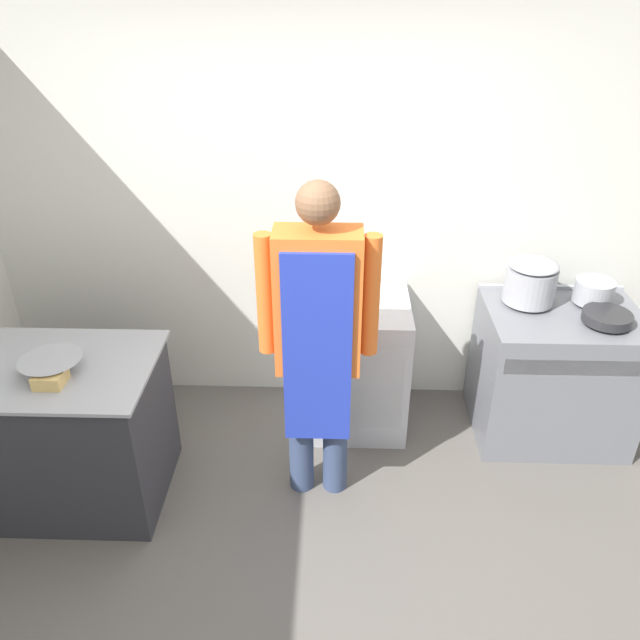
{
  "coord_description": "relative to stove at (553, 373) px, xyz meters",
  "views": [
    {
      "loc": [
        0.16,
        -1.96,
        2.69
      ],
      "look_at": [
        0.07,
        0.94,
        1.01
      ],
      "focal_mm": 35.0,
      "sensor_mm": 36.0,
      "label": 1
    }
  ],
  "objects": [
    {
      "name": "saute_pan",
      "position": [
        0.18,
        -0.12,
        0.48
      ],
      "size": [
        0.28,
        0.28,
        0.06
      ],
      "color": "#262628",
      "rests_on": "stove"
    },
    {
      "name": "sauce_pot",
      "position": [
        0.18,
        0.12,
        0.52
      ],
      "size": [
        0.23,
        0.23,
        0.14
      ],
      "color": "#9EA0A8",
      "rests_on": "stove"
    },
    {
      "name": "wall_back",
      "position": [
        -1.53,
        0.42,
        0.91
      ],
      "size": [
        8.0,
        0.05,
        2.7
      ],
      "color": "silver",
      "rests_on": "ground_plane"
    },
    {
      "name": "mixing_bowl",
      "position": [
        -2.81,
        -0.7,
        0.47
      ],
      "size": [
        0.32,
        0.32,
        0.08
      ],
      "color": "#9EA0A8",
      "rests_on": "prep_counter"
    },
    {
      "name": "stove",
      "position": [
        0.0,
        0.0,
        0.0
      ],
      "size": [
        0.92,
        0.7,
        0.89
      ],
      "color": "slate",
      "rests_on": "ground_plane"
    },
    {
      "name": "person_cook",
      "position": [
        -1.47,
        -0.58,
        0.61
      ],
      "size": [
        0.61,
        0.24,
        1.84
      ],
      "color": "#38476B",
      "rests_on": "ground_plane"
    },
    {
      "name": "fridge_unit",
      "position": [
        -1.22,
        0.06,
        0.0
      ],
      "size": [
        0.59,
        0.62,
        0.88
      ],
      "color": "silver",
      "rests_on": "ground_plane"
    },
    {
      "name": "prep_counter",
      "position": [
        -2.92,
        -0.65,
        -0.0
      ],
      "size": [
        1.2,
        0.77,
        0.87
      ],
      "color": "#2D2D33",
      "rests_on": "ground_plane"
    },
    {
      "name": "stock_pot",
      "position": [
        -0.21,
        0.12,
        0.59
      ],
      "size": [
        0.31,
        0.31,
        0.27
      ],
      "color": "#9EA0A8",
      "rests_on": "stove"
    },
    {
      "name": "plastic_tub",
      "position": [
        -2.78,
        -0.8,
        0.47
      ],
      "size": [
        0.14,
        0.14,
        0.07
      ],
      "color": "#D8B266",
      "rests_on": "prep_counter"
    },
    {
      "name": "ground_plane",
      "position": [
        -1.53,
        -1.32,
        -0.44
      ],
      "size": [
        14.0,
        14.0,
        0.0
      ],
      "primitive_type": "plane",
      "color": "#5B5651"
    }
  ]
}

